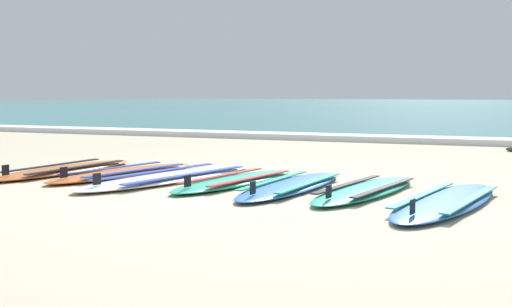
{
  "coord_description": "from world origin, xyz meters",
  "views": [
    {
      "loc": [
        2.28,
        -5.3,
        0.94
      ],
      "look_at": [
        -0.37,
        1.24,
        0.25
      ],
      "focal_mm": 44.12,
      "sensor_mm": 36.0,
      "label": 1
    }
  ],
  "objects_px": {
    "surfboard_1": "(124,173)",
    "surfboard_6": "(447,201)",
    "surfboard_5": "(366,190)",
    "surfboard_0": "(65,169)",
    "surfboard_3": "(236,181)",
    "surfboard_2": "(171,177)",
    "surfboard_4": "(292,185)"
  },
  "relations": [
    {
      "from": "surfboard_2",
      "to": "surfboard_5",
      "type": "bearing_deg",
      "value": -2.98
    },
    {
      "from": "surfboard_1",
      "to": "surfboard_4",
      "type": "xyz_separation_m",
      "value": [
        2.07,
        -0.22,
        -0.0
      ]
    },
    {
      "from": "surfboard_1",
      "to": "surfboard_6",
      "type": "bearing_deg",
      "value": -9.03
    },
    {
      "from": "surfboard_4",
      "to": "surfboard_5",
      "type": "distance_m",
      "value": 0.73
    },
    {
      "from": "surfboard_2",
      "to": "surfboard_5",
      "type": "distance_m",
      "value": 2.13
    },
    {
      "from": "surfboard_1",
      "to": "surfboard_5",
      "type": "distance_m",
      "value": 2.81
    },
    {
      "from": "surfboard_2",
      "to": "surfboard_6",
      "type": "distance_m",
      "value": 2.92
    },
    {
      "from": "surfboard_1",
      "to": "surfboard_6",
      "type": "relative_size",
      "value": 0.95
    },
    {
      "from": "surfboard_1",
      "to": "surfboard_6",
      "type": "xyz_separation_m",
      "value": [
        3.55,
        -0.56,
        -0.0
      ]
    },
    {
      "from": "surfboard_0",
      "to": "surfboard_3",
      "type": "relative_size",
      "value": 1.09
    },
    {
      "from": "surfboard_1",
      "to": "surfboard_4",
      "type": "relative_size",
      "value": 1.01
    },
    {
      "from": "surfboard_5",
      "to": "surfboard_6",
      "type": "height_order",
      "value": "same"
    },
    {
      "from": "surfboard_4",
      "to": "surfboard_6",
      "type": "bearing_deg",
      "value": -13.24
    },
    {
      "from": "surfboard_1",
      "to": "surfboard_3",
      "type": "relative_size",
      "value": 1.06
    },
    {
      "from": "surfboard_2",
      "to": "surfboard_6",
      "type": "bearing_deg",
      "value": -9.0
    },
    {
      "from": "surfboard_0",
      "to": "surfboard_4",
      "type": "height_order",
      "value": "same"
    },
    {
      "from": "surfboard_0",
      "to": "surfboard_6",
      "type": "height_order",
      "value": "same"
    },
    {
      "from": "surfboard_3",
      "to": "surfboard_5",
      "type": "bearing_deg",
      "value": -4.47
    },
    {
      "from": "surfboard_0",
      "to": "surfboard_1",
      "type": "distance_m",
      "value": 0.81
    },
    {
      "from": "surfboard_5",
      "to": "surfboard_2",
      "type": "bearing_deg",
      "value": 177.02
    },
    {
      "from": "surfboard_6",
      "to": "surfboard_1",
      "type": "bearing_deg",
      "value": 170.97
    },
    {
      "from": "surfboard_0",
      "to": "surfboard_6",
      "type": "relative_size",
      "value": 0.97
    },
    {
      "from": "surfboard_3",
      "to": "surfboard_2",
      "type": "bearing_deg",
      "value": 179.68
    },
    {
      "from": "surfboard_0",
      "to": "surfboard_4",
      "type": "distance_m",
      "value": 2.88
    },
    {
      "from": "surfboard_3",
      "to": "surfboard_1",
      "type": "bearing_deg",
      "value": 175.54
    },
    {
      "from": "surfboard_4",
      "to": "surfboard_5",
      "type": "bearing_deg",
      "value": -0.25
    },
    {
      "from": "surfboard_2",
      "to": "surfboard_1",
      "type": "bearing_deg",
      "value": 170.88
    },
    {
      "from": "surfboard_2",
      "to": "surfboard_3",
      "type": "relative_size",
      "value": 1.29
    },
    {
      "from": "surfboard_0",
      "to": "surfboard_1",
      "type": "height_order",
      "value": "same"
    },
    {
      "from": "surfboard_5",
      "to": "surfboard_6",
      "type": "distance_m",
      "value": 0.83
    },
    {
      "from": "surfboard_3",
      "to": "surfboard_6",
      "type": "xyz_separation_m",
      "value": [
        2.12,
        -0.45,
        -0.0
      ]
    },
    {
      "from": "surfboard_3",
      "to": "surfboard_6",
      "type": "relative_size",
      "value": 0.9
    }
  ]
}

